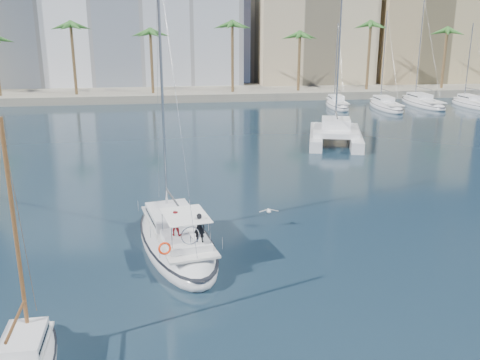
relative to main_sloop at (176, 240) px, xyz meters
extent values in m
plane|color=black|center=(3.94, -0.48, -0.52)|extent=(160.00, 160.00, 0.00)
cube|color=gray|center=(3.94, 60.52, 0.08)|extent=(120.00, 14.00, 1.20)
cube|color=white|center=(-8.06, 72.52, 13.48)|extent=(42.00, 16.00, 28.00)
cube|color=tan|center=(25.94, 69.52, 9.48)|extent=(20.00, 14.00, 20.00)
cube|color=tan|center=(45.94, 67.52, 8.48)|extent=(18.00, 12.00, 18.00)
cylinder|color=brown|center=(3.94, 56.52, 4.73)|extent=(0.44, 0.44, 10.50)
sphere|color=#306726|center=(3.94, 56.52, 9.98)|extent=(3.60, 3.60, 3.60)
cylinder|color=brown|center=(37.94, 56.52, 4.73)|extent=(0.44, 0.44, 10.50)
sphere|color=#306726|center=(37.94, 56.52, 9.98)|extent=(3.60, 3.60, 3.60)
ellipsoid|color=silver|center=(0.00, 0.01, -0.18)|extent=(5.62, 11.59, 2.31)
ellipsoid|color=black|center=(0.00, 0.01, 0.15)|extent=(5.68, 11.70, 0.18)
cube|color=silver|center=(0.04, -0.20, 0.70)|extent=(4.08, 8.66, 0.12)
cube|color=white|center=(-0.21, 1.05, 1.06)|extent=(3.04, 4.03, 0.60)
cube|color=black|center=(-0.21, 1.05, 1.08)|extent=(2.98, 3.61, 0.14)
cylinder|color=#B7BABF|center=(-0.46, 2.31, 8.04)|extent=(0.15, 0.15, 14.57)
cylinder|color=#B7BABF|center=(-0.02, 0.11, 2.26)|extent=(0.98, 4.42, 0.11)
cube|color=white|center=(0.46, -2.30, 0.94)|extent=(2.61, 3.13, 0.36)
cube|color=white|center=(0.48, -2.40, 2.31)|extent=(2.61, 3.13, 0.04)
torus|color=silver|center=(0.66, -3.35, 1.61)|extent=(0.95, 0.24, 0.96)
torus|color=#F3320C|center=(-0.59, -4.03, 1.31)|extent=(0.66, 0.32, 0.64)
imported|color=black|center=(1.12, -3.03, 1.86)|extent=(0.61, 0.48, 1.50)
imported|color=maroon|center=(-0.04, -1.99, 1.77)|extent=(0.75, 0.65, 1.30)
cube|color=white|center=(-5.60, -10.02, 0.66)|extent=(1.47, 2.21, 0.60)
cube|color=black|center=(-5.60, -10.02, 0.68)|extent=(1.48, 1.96, 0.14)
cylinder|color=brown|center=(-5.62, -9.26, 4.48)|extent=(0.15, 0.15, 8.23)
cylinder|color=brown|center=(-5.58, -10.60, 1.86)|extent=(0.18, 2.69, 0.11)
cube|color=silver|center=(14.86, 25.05, 0.03)|extent=(3.91, 10.15, 1.10)
cube|color=silver|center=(18.62, 24.00, 0.03)|extent=(3.91, 10.15, 1.10)
cube|color=white|center=(16.60, 24.03, 0.78)|extent=(5.85, 6.62, 0.50)
cube|color=white|center=(16.74, 24.53, 1.48)|extent=(3.53, 3.71, 1.00)
cube|color=black|center=(16.74, 24.53, 1.53)|extent=(3.44, 3.32, 0.18)
cylinder|color=#B7BABF|center=(17.15, 26.00, 7.79)|extent=(0.18, 0.18, 13.61)
ellipsoid|color=silver|center=(5.58, 2.17, 0.63)|extent=(0.24, 0.45, 0.22)
sphere|color=silver|center=(5.58, 2.39, 0.65)|extent=(0.12, 0.12, 0.12)
cube|color=gray|center=(5.26, 2.17, 0.66)|extent=(0.52, 0.19, 0.12)
cube|color=gray|center=(5.91, 2.17, 0.66)|extent=(0.52, 0.19, 0.12)
camera|label=1|loc=(-0.17, -27.43, 11.66)|focal=40.00mm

